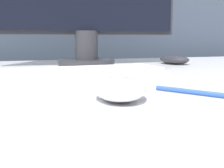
# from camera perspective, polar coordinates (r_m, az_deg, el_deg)

# --- Properties ---
(partition_panel) EXTENTS (5.00, 0.03, 1.17)m
(partition_panel) POSITION_cam_1_polar(r_m,az_deg,el_deg) (1.42, -12.74, -1.83)
(partition_panel) COLOR #333D4C
(partition_panel) RESTS_ON ground_plane
(computer_mouse_near) EXTENTS (0.10, 0.13, 0.03)m
(computer_mouse_near) POSITION_cam_1_polar(r_m,az_deg,el_deg) (0.45, 1.35, -0.84)
(computer_mouse_near) COLOR white
(computer_mouse_near) RESTS_ON desk
(keyboard) EXTENTS (0.43, 0.16, 0.02)m
(keyboard) POSITION_cam_1_polar(r_m,az_deg,el_deg) (0.67, -8.06, 1.75)
(keyboard) COLOR silver
(keyboard) RESTS_ON desk
(computer_mouse_far) EXTENTS (0.10, 0.13, 0.03)m
(computer_mouse_far) POSITION_cam_1_polar(r_m,az_deg,el_deg) (1.08, 11.29, 4.40)
(computer_mouse_far) COLOR #232328
(computer_mouse_far) RESTS_ON desk
(pen) EXTENTS (0.09, 0.13, 0.01)m
(pen) POSITION_cam_1_polar(r_m,az_deg,el_deg) (0.50, 15.47, -1.53)
(pen) COLOR #284C9E
(pen) RESTS_ON desk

